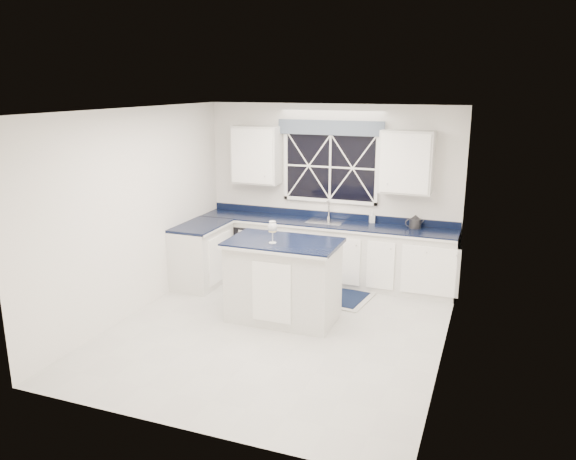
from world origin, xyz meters
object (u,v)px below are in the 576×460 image
at_px(island, 283,280).
at_px(faucet, 328,209).
at_px(dishwasher, 259,248).
at_px(kettle, 415,222).
at_px(soap_bottle, 372,217).
at_px(wine_glass, 272,228).

bearing_deg(island, faucet, 88.13).
distance_m(dishwasher, kettle, 2.53).
bearing_deg(soap_bottle, dishwasher, -172.98).
xyz_separation_m(kettle, wine_glass, (-1.49, -1.86, 0.22)).
height_order(faucet, kettle, faucet).
bearing_deg(kettle, wine_glass, -150.13).
height_order(kettle, wine_glass, wine_glass).
height_order(faucet, island, faucet).
relative_size(faucet, wine_glass, 1.08).
relative_size(faucet, island, 0.21).
relative_size(dishwasher, island, 0.58).
relative_size(dishwasher, soap_bottle, 4.68).
xyz_separation_m(island, kettle, (1.40, 1.71, 0.50)).
relative_size(faucet, soap_bottle, 1.72).
bearing_deg(soap_bottle, faucet, -177.86).
bearing_deg(kettle, faucet, 155.03).
xyz_separation_m(wine_glass, soap_bottle, (0.83, 1.97, -0.23)).
height_order(faucet, soap_bottle, faucet).
relative_size(island, wine_glass, 5.06).
xyz_separation_m(dishwasher, soap_bottle, (1.79, 0.22, 0.62)).
relative_size(faucet, kettle, 1.11).
bearing_deg(dishwasher, soap_bottle, 7.02).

